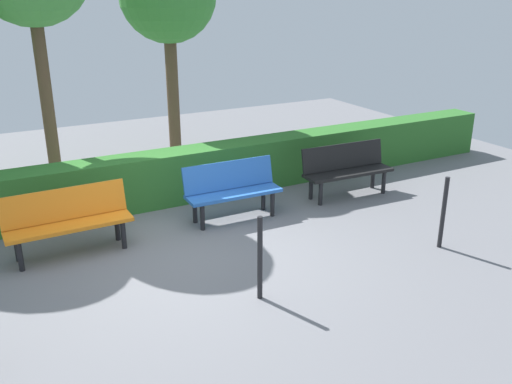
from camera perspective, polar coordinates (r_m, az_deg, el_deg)
ground_plane at (r=7.39m, az=-7.37°, el=-6.43°), size 16.27×16.27×0.00m
bench_black at (r=9.37m, az=9.30°, el=2.50°), size 1.58×0.53×0.86m
bench_blue at (r=8.31m, az=-2.51°, el=0.42°), size 1.46×0.50×0.86m
bench_orange at (r=7.60m, az=-18.87°, el=-2.62°), size 1.61×0.49×0.86m
hedge_row at (r=9.24m, az=-5.91°, el=2.03°), size 12.27×0.56×0.84m
railing_post_near at (r=7.75m, az=18.77°, el=-2.05°), size 0.06×0.06×1.00m
railing_post_mid at (r=6.14m, az=0.41°, el=-6.86°), size 0.06×0.06×1.00m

